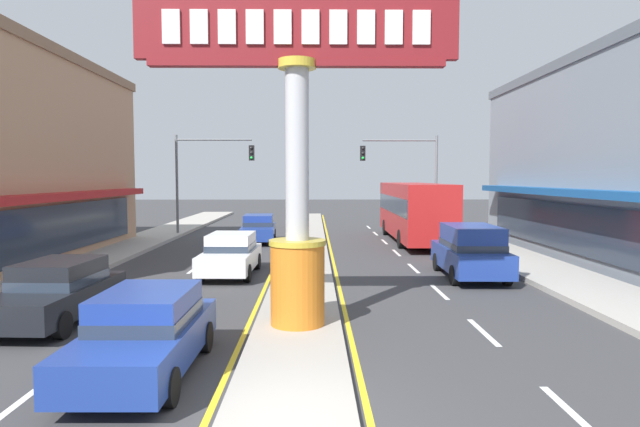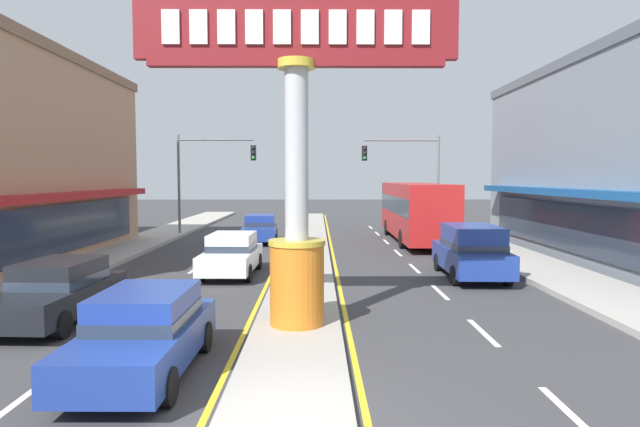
{
  "view_description": "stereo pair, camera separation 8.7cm",
  "coord_description": "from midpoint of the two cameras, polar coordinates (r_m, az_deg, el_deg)",
  "views": [
    {
      "loc": [
        0.39,
        -7.49,
        3.6
      ],
      "look_at": [
        0.56,
        7.4,
        2.6
      ],
      "focal_mm": 30.24,
      "sensor_mm": 36.0,
      "label": 1
    },
    {
      "loc": [
        0.47,
        -7.49,
        3.6
      ],
      "look_at": [
        0.56,
        7.4,
        2.6
      ],
      "focal_mm": 30.24,
      "sensor_mm": 36.0,
      "label": 2
    }
  ],
  "objects": [
    {
      "name": "suv_mid_left_lane",
      "position": [
        20.0,
        15.84,
        -3.82
      ],
      "size": [
        2.06,
        4.65,
        1.9
      ],
      "color": "navy",
      "rests_on": "ground"
    },
    {
      "name": "sidewalk_left",
      "position": [
        25.59,
        -22.23,
        -4.33
      ],
      "size": [
        2.92,
        60.0,
        0.18
      ],
      "primitive_type": "cube",
      "color": "#ADA89E",
      "rests_on": "ground"
    },
    {
      "name": "lane_markings",
      "position": [
        24.41,
        -1.33,
        -4.63
      ],
      "size": [
        8.81,
        52.0,
        0.01
      ],
      "color": "silver",
      "rests_on": "ground"
    },
    {
      "name": "sedan_far_right_lane",
      "position": [
        30.03,
        -6.28,
        -1.55
      ],
      "size": [
        1.99,
        4.38,
        1.53
      ],
      "color": "navy",
      "rests_on": "ground"
    },
    {
      "name": "bus_far_left_oncoming",
      "position": [
        30.58,
        10.15,
        0.54
      ],
      "size": [
        2.65,
        11.22,
        3.26
      ],
      "color": "#B21E1E",
      "rests_on": "ground"
    },
    {
      "name": "traffic_light_right_side",
      "position": [
        34.08,
        9.59,
        4.88
      ],
      "size": [
        4.86,
        0.46,
        6.2
      ],
      "color": "slate",
      "rests_on": "ground"
    },
    {
      "name": "median_strip",
      "position": [
        25.74,
        -1.27,
        -4.04
      ],
      "size": [
        2.07,
        52.0,
        0.14
      ],
      "primitive_type": "cube",
      "color": "#A39E93",
      "rests_on": "ground"
    },
    {
      "name": "district_sign",
      "position": [
        12.53,
        -2.3,
        6.19
      ],
      "size": [
        7.37,
        1.34,
        7.69
      ],
      "color": "orange",
      "rests_on": "median_strip"
    },
    {
      "name": "sidewalk_right",
      "position": [
        25.29,
        19.79,
        -4.36
      ],
      "size": [
        2.92,
        60.0,
        0.18
      ],
      "primitive_type": "cube",
      "color": "#ADA89E",
      "rests_on": "ground"
    },
    {
      "name": "sedan_near_right_lane",
      "position": [
        20.19,
        -9.21,
        -4.21
      ],
      "size": [
        1.92,
        4.34,
        1.53
      ],
      "color": "white",
      "rests_on": "ground"
    },
    {
      "name": "sedan_kerb_right",
      "position": [
        10.55,
        -17.86,
        -11.81
      ],
      "size": [
        1.87,
        4.32,
        1.53
      ],
      "color": "navy",
      "rests_on": "ground"
    },
    {
      "name": "sedan_near_left_lane",
      "position": [
        15.03,
        -25.79,
        -7.33
      ],
      "size": [
        1.99,
        4.38,
        1.53
      ],
      "color": "black",
      "rests_on": "ground"
    },
    {
      "name": "traffic_light_left_side",
      "position": [
        33.84,
        -11.78,
        4.86
      ],
      "size": [
        4.86,
        0.46,
        6.2
      ],
      "color": "slate",
      "rests_on": "ground"
    }
  ]
}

